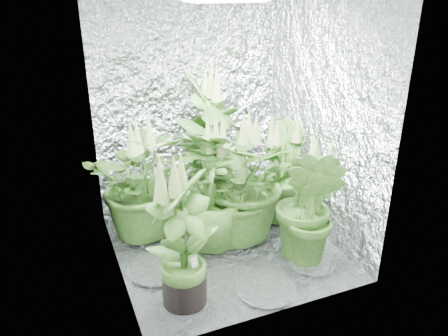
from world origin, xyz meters
name	(u,v)px	position (x,y,z in m)	size (l,w,h in m)	color
ground	(225,247)	(0.00, 0.00, 0.00)	(1.60, 1.60, 0.00)	silver
walls	(225,123)	(0.00, 0.00, 1.00)	(1.62, 1.62, 2.00)	silver
plant_a	(143,183)	(-0.52, 0.40, 0.47)	(1.00, 1.00, 0.99)	black
plant_b	(211,146)	(0.14, 0.64, 0.60)	(0.86, 0.86, 1.29)	black
plant_c	(279,174)	(0.60, 0.24, 0.43)	(0.56, 0.56, 0.93)	black
plant_d	(212,191)	(-0.08, 0.06, 0.47)	(0.74, 0.74, 1.03)	black
plant_e	(242,181)	(0.16, 0.04, 0.51)	(1.17, 1.17, 1.07)	black
plant_f	(183,239)	(-0.48, -0.48, 0.46)	(0.68, 0.68, 1.01)	black
plant_g	(309,206)	(0.48, -0.39, 0.44)	(0.65, 0.65, 0.96)	black
circulation_fan	(266,192)	(0.63, 0.50, 0.13)	(0.16, 0.26, 0.31)	black
plant_label	(194,262)	(-0.42, -0.51, 0.30)	(0.04, 0.01, 0.07)	white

